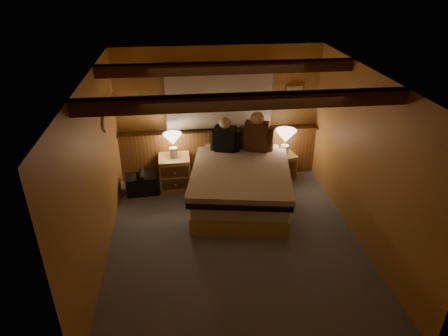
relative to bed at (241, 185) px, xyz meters
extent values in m
plane|color=slate|center=(-0.24, -0.99, -0.35)|extent=(4.20, 4.20, 0.00)
plane|color=#BD8546|center=(-0.24, -0.99, 2.05)|extent=(4.20, 4.20, 0.00)
plane|color=#C18545|center=(-0.24, 1.11, 0.85)|extent=(3.60, 0.00, 3.60)
plane|color=#C18545|center=(-2.04, -0.99, 0.85)|extent=(0.00, 4.20, 4.20)
plane|color=#C18545|center=(1.56, -0.99, 0.85)|extent=(0.00, 4.20, 4.20)
plane|color=#C18545|center=(-0.24, -3.09, 0.85)|extent=(3.60, 0.00, 3.60)
cube|color=brown|center=(-0.24, 1.05, 0.10)|extent=(3.60, 0.12, 0.90)
cube|color=brown|center=(-0.24, 0.99, 0.57)|extent=(3.60, 0.22, 0.04)
cylinder|color=#472411|center=(-0.24, 1.03, 1.70)|extent=(2.10, 0.05, 0.05)
sphere|color=#472411|center=(-1.29, 1.03, 1.70)|extent=(0.08, 0.08, 0.08)
sphere|color=#472411|center=(0.81, 1.03, 1.70)|extent=(0.08, 0.08, 0.08)
cube|color=beige|center=(-0.24, 1.04, 1.15)|extent=(1.85, 0.08, 1.05)
cube|color=#472411|center=(-0.24, -1.59, 1.96)|extent=(3.60, 0.15, 0.16)
cube|color=#472411|center=(-0.24, -0.09, 1.96)|extent=(3.60, 0.15, 0.16)
cylinder|color=white|center=(-1.98, 0.61, 1.40)|extent=(0.03, 0.55, 0.03)
torus|color=white|center=(-1.95, 0.46, 1.28)|extent=(0.01, 0.21, 0.21)
torus|color=white|center=(-1.95, 0.69, 1.28)|extent=(0.01, 0.21, 0.21)
cube|color=tan|center=(1.11, 1.09, 1.20)|extent=(0.30, 0.03, 0.25)
cube|color=beige|center=(1.11, 1.08, 1.20)|extent=(0.24, 0.01, 0.19)
cube|color=#B08E4B|center=(0.00, 0.02, -0.21)|extent=(1.77, 2.16, 0.29)
cube|color=silver|center=(0.00, 0.02, 0.05)|extent=(1.72, 2.12, 0.23)
cube|color=black|center=(-0.04, -0.22, 0.20)|extent=(1.76, 1.79, 0.08)
cube|color=pink|center=(-0.02, -0.10, 0.27)|extent=(1.84, 1.99, 0.12)
cube|color=silver|center=(-0.23, 0.83, 0.25)|extent=(0.63, 0.43, 0.16)
cube|color=silver|center=(0.50, 0.70, 0.25)|extent=(0.63, 0.43, 0.16)
cube|color=#B08E4B|center=(-1.07, 0.71, -0.06)|extent=(0.54, 0.49, 0.59)
cube|color=brown|center=(-1.07, 0.48, 0.06)|extent=(0.48, 0.03, 0.21)
cube|color=brown|center=(-1.07, 0.48, -0.18)|extent=(0.48, 0.03, 0.21)
cylinder|color=white|center=(-1.07, 0.48, 0.06)|extent=(0.03, 0.03, 0.03)
cylinder|color=white|center=(-1.07, 0.48, -0.18)|extent=(0.03, 0.03, 0.03)
cube|color=#B08E4B|center=(0.90, 0.79, -0.11)|extent=(0.52, 0.49, 0.49)
cube|color=brown|center=(0.94, 0.60, -0.01)|extent=(0.40, 0.10, 0.17)
cube|color=brown|center=(0.94, 0.60, -0.20)|extent=(0.40, 0.10, 0.17)
cylinder|color=white|center=(0.94, 0.60, -0.01)|extent=(0.04, 0.04, 0.03)
cylinder|color=white|center=(0.94, 0.60, -0.20)|extent=(0.04, 0.04, 0.03)
cylinder|color=white|center=(-1.08, 0.75, 0.31)|extent=(0.13, 0.13, 0.16)
cylinder|color=white|center=(-1.08, 0.75, 0.42)|extent=(0.02, 0.02, 0.09)
cone|color=beige|center=(-1.08, 0.75, 0.56)|extent=(0.33, 0.33, 0.20)
cylinder|color=white|center=(0.92, 0.76, 0.23)|extent=(0.14, 0.14, 0.19)
cylinder|color=white|center=(0.92, 0.76, 0.36)|extent=(0.02, 0.02, 0.10)
cone|color=beige|center=(0.92, 0.76, 0.51)|extent=(0.37, 0.37, 0.23)
cube|color=black|center=(-0.17, 0.68, 0.53)|extent=(0.40, 0.30, 0.47)
cylinder|color=black|center=(-0.37, 0.74, 0.49)|extent=(0.11, 0.11, 0.38)
cylinder|color=black|center=(0.02, 0.63, 0.49)|extent=(0.11, 0.11, 0.38)
sphere|color=#DDAC84|center=(-0.17, 0.68, 0.83)|extent=(0.21, 0.21, 0.21)
cube|color=#452C1B|center=(0.37, 0.66, 0.56)|extent=(0.46, 0.35, 0.53)
cylinder|color=#452C1B|center=(0.15, 0.73, 0.52)|extent=(0.13, 0.13, 0.43)
cylinder|color=#452C1B|center=(0.60, 0.59, 0.52)|extent=(0.13, 0.13, 0.43)
sphere|color=#DDAC84|center=(0.37, 0.66, 0.91)|extent=(0.24, 0.24, 0.24)
cube|color=black|center=(-1.64, 0.56, -0.19)|extent=(0.58, 0.37, 0.33)
cylinder|color=black|center=(-1.64, 0.56, 0.00)|extent=(0.11, 0.34, 0.09)
camera|label=1|loc=(-0.93, -5.61, 3.29)|focal=32.00mm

